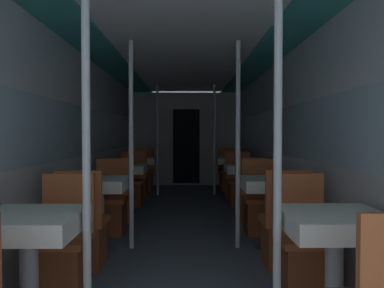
# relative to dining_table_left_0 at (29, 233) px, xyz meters

# --- Properties ---
(wall_left) EXTENTS (0.05, 10.15, 2.23)m
(wall_left) POSITION_rel_dining_table_left_0_xyz_m (-0.38, 2.82, 0.50)
(wall_left) COLOR silver
(wall_left) RESTS_ON ground_plane
(wall_right) EXTENTS (0.05, 10.15, 2.23)m
(wall_right) POSITION_rel_dining_table_left_0_xyz_m (2.22, 2.82, 0.50)
(wall_right) COLOR silver
(wall_right) RESTS_ON ground_plane
(ceiling_panel) EXTENTS (2.61, 10.15, 0.07)m
(ceiling_panel) POSITION_rel_dining_table_left_0_xyz_m (0.92, 2.82, 1.64)
(ceiling_panel) COLOR white
(ceiling_panel) RESTS_ON wall_left
(bulkhead_far) EXTENTS (2.56, 0.09, 2.23)m
(bulkhead_far) POSITION_rel_dining_table_left_0_xyz_m (0.92, 6.79, 0.48)
(bulkhead_far) COLOR #A8A8A3
(bulkhead_far) RESTS_ON ground_plane
(dining_table_left_0) EXTENTS (0.61, 0.61, 0.75)m
(dining_table_left_0) POSITION_rel_dining_table_left_0_xyz_m (0.00, 0.00, 0.00)
(dining_table_left_0) COLOR #4C4C51
(dining_table_left_0) RESTS_ON ground_plane
(chair_left_far_0) EXTENTS (0.41, 0.41, 0.91)m
(chair_left_far_0) POSITION_rel_dining_table_left_0_xyz_m (0.00, 0.59, -0.35)
(chair_left_far_0) COLOR brown
(chair_left_far_0) RESTS_ON ground_plane
(support_pole_left_0) EXTENTS (0.05, 0.05, 2.23)m
(support_pole_left_0) POSITION_rel_dining_table_left_0_xyz_m (0.35, 0.00, 0.48)
(support_pole_left_0) COLOR silver
(support_pole_left_0) RESTS_ON ground_plane
(dining_table_left_1) EXTENTS (0.61, 0.61, 0.75)m
(dining_table_left_1) POSITION_rel_dining_table_left_0_xyz_m (0.00, 1.77, 0.00)
(dining_table_left_1) COLOR #4C4C51
(dining_table_left_1) RESTS_ON ground_plane
(chair_left_near_1) EXTENTS (0.41, 0.41, 0.91)m
(chair_left_near_1) POSITION_rel_dining_table_left_0_xyz_m (0.00, 1.18, -0.35)
(chair_left_near_1) COLOR brown
(chair_left_near_1) RESTS_ON ground_plane
(chair_left_far_1) EXTENTS (0.41, 0.41, 0.91)m
(chair_left_far_1) POSITION_rel_dining_table_left_0_xyz_m (0.00, 2.36, -0.35)
(chair_left_far_1) COLOR brown
(chair_left_far_1) RESTS_ON ground_plane
(support_pole_left_1) EXTENTS (0.05, 0.05, 2.23)m
(support_pole_left_1) POSITION_rel_dining_table_left_0_xyz_m (0.35, 1.77, 0.48)
(support_pole_left_1) COLOR silver
(support_pole_left_1) RESTS_ON ground_plane
(dining_table_left_2) EXTENTS (0.61, 0.61, 0.75)m
(dining_table_left_2) POSITION_rel_dining_table_left_0_xyz_m (0.00, 3.54, 0.00)
(dining_table_left_2) COLOR #4C4C51
(dining_table_left_2) RESTS_ON ground_plane
(chair_left_near_2) EXTENTS (0.41, 0.41, 0.91)m
(chair_left_near_2) POSITION_rel_dining_table_left_0_xyz_m (0.00, 2.95, -0.35)
(chair_left_near_2) COLOR brown
(chair_left_near_2) RESTS_ON ground_plane
(chair_left_far_2) EXTENTS (0.41, 0.41, 0.91)m
(chair_left_far_2) POSITION_rel_dining_table_left_0_xyz_m (0.00, 4.14, -0.35)
(chair_left_far_2) COLOR brown
(chair_left_far_2) RESTS_ON ground_plane
(dining_table_left_3) EXTENTS (0.61, 0.61, 0.75)m
(dining_table_left_3) POSITION_rel_dining_table_left_0_xyz_m (0.00, 5.31, 0.00)
(dining_table_left_3) COLOR #4C4C51
(dining_table_left_3) RESTS_ON ground_plane
(chair_left_near_3) EXTENTS (0.41, 0.41, 0.91)m
(chair_left_near_3) POSITION_rel_dining_table_left_0_xyz_m (0.00, 4.72, -0.35)
(chair_left_near_3) COLOR brown
(chair_left_near_3) RESTS_ON ground_plane
(chair_left_far_3) EXTENTS (0.41, 0.41, 0.91)m
(chair_left_far_3) POSITION_rel_dining_table_left_0_xyz_m (0.00, 5.91, -0.35)
(chair_left_far_3) COLOR brown
(chair_left_far_3) RESTS_ON ground_plane
(support_pole_left_3) EXTENTS (0.05, 0.05, 2.23)m
(support_pole_left_3) POSITION_rel_dining_table_left_0_xyz_m (0.35, 5.31, 0.48)
(support_pole_left_3) COLOR silver
(support_pole_left_3) RESTS_ON ground_plane
(dining_table_right_0) EXTENTS (0.61, 0.61, 0.75)m
(dining_table_right_0) POSITION_rel_dining_table_left_0_xyz_m (1.84, 0.00, 0.00)
(dining_table_right_0) COLOR #4C4C51
(dining_table_right_0) RESTS_ON ground_plane
(chair_right_far_0) EXTENTS (0.41, 0.41, 0.91)m
(chair_right_far_0) POSITION_rel_dining_table_left_0_xyz_m (1.84, 0.59, -0.35)
(chair_right_far_0) COLOR brown
(chair_right_far_0) RESTS_ON ground_plane
(support_pole_right_0) EXTENTS (0.05, 0.05, 2.23)m
(support_pole_right_0) POSITION_rel_dining_table_left_0_xyz_m (1.49, 0.00, 0.48)
(support_pole_right_0) COLOR silver
(support_pole_right_0) RESTS_ON ground_plane
(dining_table_right_1) EXTENTS (0.61, 0.61, 0.75)m
(dining_table_right_1) POSITION_rel_dining_table_left_0_xyz_m (1.84, 1.77, 0.00)
(dining_table_right_1) COLOR #4C4C51
(dining_table_right_1) RESTS_ON ground_plane
(chair_right_near_1) EXTENTS (0.41, 0.41, 0.91)m
(chair_right_near_1) POSITION_rel_dining_table_left_0_xyz_m (1.84, 1.18, -0.35)
(chair_right_near_1) COLOR brown
(chair_right_near_1) RESTS_ON ground_plane
(chair_right_far_1) EXTENTS (0.41, 0.41, 0.91)m
(chair_right_far_1) POSITION_rel_dining_table_left_0_xyz_m (1.84, 2.36, -0.35)
(chair_right_far_1) COLOR brown
(chair_right_far_1) RESTS_ON ground_plane
(support_pole_right_1) EXTENTS (0.05, 0.05, 2.23)m
(support_pole_right_1) POSITION_rel_dining_table_left_0_xyz_m (1.49, 1.77, 0.48)
(support_pole_right_1) COLOR silver
(support_pole_right_1) RESTS_ON ground_plane
(dining_table_right_2) EXTENTS (0.61, 0.61, 0.75)m
(dining_table_right_2) POSITION_rel_dining_table_left_0_xyz_m (1.84, 3.54, 0.00)
(dining_table_right_2) COLOR #4C4C51
(dining_table_right_2) RESTS_ON ground_plane
(chair_right_near_2) EXTENTS (0.41, 0.41, 0.91)m
(chair_right_near_2) POSITION_rel_dining_table_left_0_xyz_m (1.84, 2.95, -0.35)
(chair_right_near_2) COLOR brown
(chair_right_near_2) RESTS_ON ground_plane
(chair_right_far_2) EXTENTS (0.41, 0.41, 0.91)m
(chair_right_far_2) POSITION_rel_dining_table_left_0_xyz_m (1.84, 4.14, -0.35)
(chair_right_far_2) COLOR brown
(chair_right_far_2) RESTS_ON ground_plane
(dining_table_right_3) EXTENTS (0.61, 0.61, 0.75)m
(dining_table_right_3) POSITION_rel_dining_table_left_0_xyz_m (1.84, 5.31, 0.00)
(dining_table_right_3) COLOR #4C4C51
(dining_table_right_3) RESTS_ON ground_plane
(chair_right_near_3) EXTENTS (0.41, 0.41, 0.91)m
(chair_right_near_3) POSITION_rel_dining_table_left_0_xyz_m (1.84, 4.72, -0.35)
(chair_right_near_3) COLOR brown
(chair_right_near_3) RESTS_ON ground_plane
(chair_right_far_3) EXTENTS (0.41, 0.41, 0.91)m
(chair_right_far_3) POSITION_rel_dining_table_left_0_xyz_m (1.84, 5.91, -0.35)
(chair_right_far_3) COLOR brown
(chair_right_far_3) RESTS_ON ground_plane
(support_pole_right_3) EXTENTS (0.05, 0.05, 2.23)m
(support_pole_right_3) POSITION_rel_dining_table_left_0_xyz_m (1.49, 5.31, 0.48)
(support_pole_right_3) COLOR silver
(support_pole_right_3) RESTS_ON ground_plane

